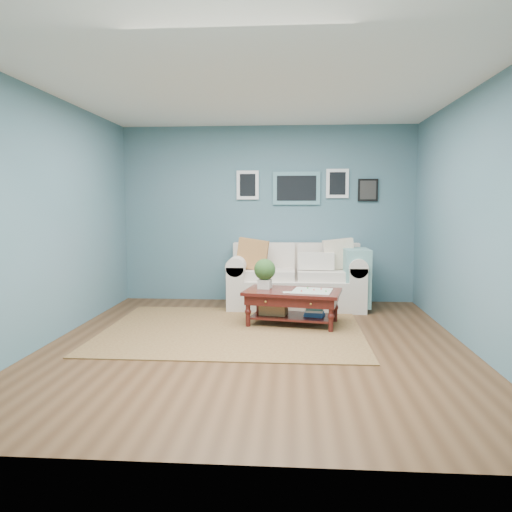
{
  "coord_description": "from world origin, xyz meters",
  "views": [
    {
      "loc": [
        0.39,
        -5.24,
        1.51
      ],
      "look_at": [
        -0.07,
        1.0,
        0.86
      ],
      "focal_mm": 35.0,
      "sensor_mm": 36.0,
      "label": 1
    }
  ],
  "objects": [
    {
      "name": "room_shell",
      "position": [
        0.01,
        0.06,
        1.36
      ],
      "size": [
        5.0,
        5.02,
        2.7
      ],
      "color": "brown",
      "rests_on": "ground"
    },
    {
      "name": "area_rug",
      "position": [
        -0.32,
        0.59,
        0.01
      ],
      "size": [
        3.06,
        2.45,
        0.01
      ],
      "primitive_type": "cube",
      "color": "brown",
      "rests_on": "ground"
    },
    {
      "name": "loveseat",
      "position": [
        0.53,
        2.03,
        0.42
      ],
      "size": [
        2.01,
        0.91,
        1.03
      ],
      "color": "silver",
      "rests_on": "ground"
    },
    {
      "name": "coffee_table",
      "position": [
        0.34,
        0.93,
        0.36
      ],
      "size": [
        1.27,
        0.88,
        0.82
      ],
      "rotation": [
        0.0,
        0.0,
        -0.18
      ],
      "color": "black",
      "rests_on": "ground"
    }
  ]
}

